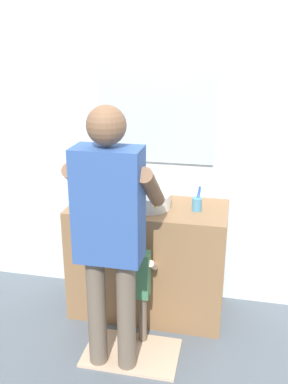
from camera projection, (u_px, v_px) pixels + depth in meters
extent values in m
plane|color=slate|center=(140.00, 331.00, 3.16)|extent=(14.00, 14.00, 0.00)
cube|color=silver|center=(157.00, 134.00, 3.29)|extent=(4.40, 0.08, 2.70)
cube|color=silver|center=(156.00, 115.00, 3.19)|extent=(0.89, 0.02, 0.72)
cube|color=olive|center=(148.00, 259.00, 3.29)|extent=(1.16, 0.54, 0.87)
cylinder|color=silver|center=(148.00, 200.00, 3.11)|extent=(0.34, 0.34, 0.11)
cylinder|color=#B1B1AD|center=(148.00, 199.00, 3.11)|extent=(0.27, 0.27, 0.09)
cylinder|color=#B7BABF|center=(154.00, 186.00, 3.30)|extent=(0.03, 0.03, 0.18)
cylinder|color=#B7BABF|center=(152.00, 179.00, 3.22)|extent=(0.02, 0.12, 0.02)
cylinder|color=#B7BABF|center=(145.00, 194.00, 3.34)|extent=(0.04, 0.04, 0.05)
cylinder|color=#B7BABF|center=(162.00, 195.00, 3.31)|extent=(0.04, 0.04, 0.05)
cylinder|color=#4C8EB2|center=(197.00, 204.00, 3.05)|extent=(0.07, 0.07, 0.09)
cylinder|color=blue|center=(199.00, 197.00, 3.04)|extent=(0.03, 0.04, 0.17)
cube|color=white|center=(200.00, 184.00, 3.01)|extent=(0.01, 0.02, 0.02)
cylinder|color=blue|center=(197.00, 197.00, 3.05)|extent=(0.04, 0.01, 0.17)
cube|color=white|center=(198.00, 184.00, 3.02)|extent=(0.01, 0.02, 0.02)
cube|color=#CCAD8E|center=(132.00, 353.00, 2.93)|extent=(0.64, 0.40, 0.02)
cylinder|color=#6B5B4C|center=(130.00, 317.00, 3.01)|extent=(0.06, 0.06, 0.38)
cylinder|color=#6B5B4C|center=(143.00, 319.00, 2.99)|extent=(0.06, 0.06, 0.38)
cube|color=#427F56|center=(136.00, 274.00, 2.88)|extent=(0.19, 0.11, 0.33)
sphere|color=beige|center=(136.00, 243.00, 2.81)|extent=(0.11, 0.11, 0.11)
cylinder|color=beige|center=(124.00, 263.00, 2.97)|extent=(0.05, 0.23, 0.18)
cylinder|color=beige|center=(153.00, 266.00, 2.93)|extent=(0.05, 0.23, 0.18)
cylinder|color=#6B5B4C|center=(97.00, 312.00, 2.72)|extent=(0.12, 0.12, 0.79)
cylinder|color=#6B5B4C|center=(127.00, 316.00, 2.69)|extent=(0.12, 0.12, 0.79)
cube|color=#33569E|center=(109.00, 205.00, 2.46)|extent=(0.39, 0.22, 0.68)
sphere|color=brown|center=(106.00, 125.00, 2.31)|extent=(0.22, 0.22, 0.22)
cylinder|color=brown|center=(83.00, 184.00, 2.65)|extent=(0.10, 0.47, 0.37)
cylinder|color=brown|center=(151.00, 188.00, 2.57)|extent=(0.10, 0.47, 0.37)
cylinder|color=yellow|center=(157.00, 206.00, 2.79)|extent=(0.01, 0.14, 0.03)
cube|color=white|center=(159.00, 200.00, 2.86)|extent=(0.01, 0.02, 0.02)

